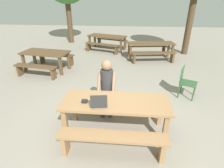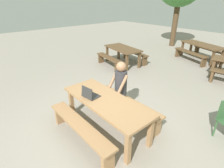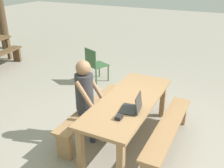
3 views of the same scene
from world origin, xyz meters
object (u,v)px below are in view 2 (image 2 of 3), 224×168
Objects in this scene: picnic_table_front at (106,104)px; picnic_table_rear at (123,50)px; picnic_table_distant at (202,47)px; small_pouch at (86,90)px; person_seated at (120,85)px; laptop at (90,95)px.

picnic_table_front reaches higher than picnic_table_rear.
picnic_table_distant is (1.97, 3.20, 0.01)m from picnic_table_rear.
small_pouch is at bearing -68.21° from picnic_table_distant.
person_seated is 5.88m from picnic_table_distant.
laptop is 4.33m from picnic_table_rear.
small_pouch is 4.09m from picnic_table_rear.
picnic_table_rear is 0.85× the size of picnic_table_distant.
picnic_table_distant reaches higher than picnic_table_front.
picnic_table_front is at bearing -39.88° from picnic_table_rear.
picnic_table_front is at bearing -68.45° from person_seated.
laptop reaches higher than picnic_table_rear.
picnic_table_front is 19.18× the size of small_pouch.
laptop reaches higher than picnic_table_distant.
picnic_table_front is at bearing -155.59° from laptop.
laptop is 3.12× the size of small_pouch.
picnic_table_rear is at bearing 135.05° from person_seated.
laptop is 0.16× the size of picnic_table_distant.
small_pouch reaches higher than picnic_table_rear.
picnic_table_rear is at bearing 131.52° from picnic_table_front.
picnic_table_front is 6.15× the size of laptop.
laptop is 6.69m from picnic_table_distant.
small_pouch is 0.08× the size of person_seated.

